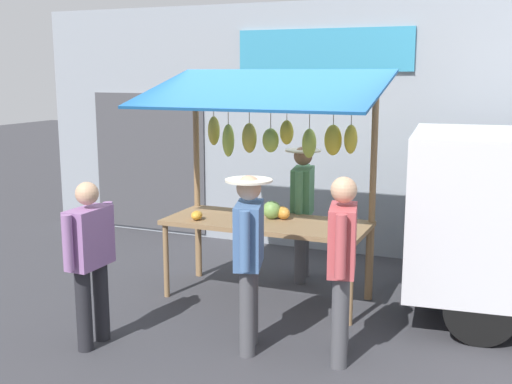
# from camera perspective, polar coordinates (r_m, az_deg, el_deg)

# --- Properties ---
(ground_plane) EXTENTS (40.00, 40.00, 0.00)m
(ground_plane) POSITION_cam_1_polar(r_m,az_deg,el_deg) (7.09, 0.95, -9.55)
(ground_plane) COLOR #38383D
(street_backdrop) EXTENTS (9.00, 0.30, 3.40)m
(street_backdrop) POSITION_cam_1_polar(r_m,az_deg,el_deg) (8.77, 5.99, 5.75)
(street_backdrop) COLOR #8C939E
(street_backdrop) RESTS_ON ground
(market_stall) EXTENTS (2.50, 1.46, 2.50)m
(market_stall) POSITION_cam_1_polar(r_m,az_deg,el_deg) (6.76, 1.21, 3.08)
(market_stall) COLOR olive
(market_stall) RESTS_ON ground
(vendor_with_sunhat) EXTENTS (0.42, 0.68, 1.61)m
(vendor_with_sunhat) POSITION_cam_1_polar(r_m,az_deg,el_deg) (7.45, 4.22, -0.96)
(vendor_with_sunhat) COLOR #4C4C51
(vendor_with_sunhat) RESTS_ON ground
(shopper_in_grey_tee) EXTENTS (0.41, 0.66, 1.59)m
(shopper_in_grey_tee) POSITION_cam_1_polar(r_m,az_deg,el_deg) (5.55, -0.65, -5.22)
(shopper_in_grey_tee) COLOR #4C4C51
(shopper_in_grey_tee) RESTS_ON ground
(shopper_in_striped_shirt) EXTENTS (0.32, 0.68, 1.62)m
(shopper_in_striped_shirt) POSITION_cam_1_polar(r_m,az_deg,el_deg) (5.38, 7.80, -5.84)
(shopper_in_striped_shirt) COLOR #4C4C51
(shopper_in_striped_shirt) RESTS_ON ground
(shopper_with_shopping_bag) EXTENTS (0.23, 0.66, 1.52)m
(shopper_with_shopping_bag) POSITION_cam_1_polar(r_m,az_deg,el_deg) (5.85, -14.79, -5.45)
(shopper_with_shopping_bag) COLOR #232328
(shopper_with_shopping_bag) RESTS_ON ground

